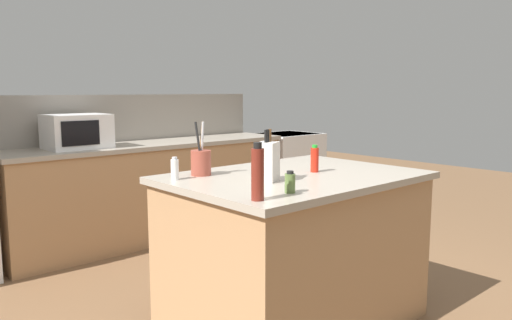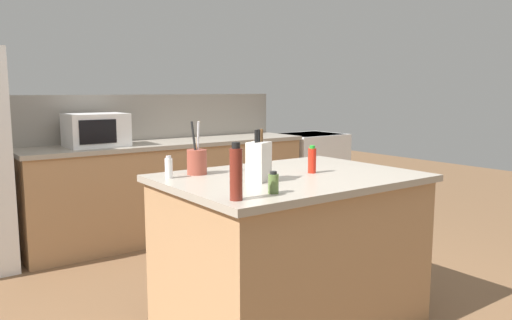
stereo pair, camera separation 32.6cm
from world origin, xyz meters
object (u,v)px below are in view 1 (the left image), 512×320
Objects in this scene: utensil_crock at (201,162)px; spice_jar_oregano at (290,183)px; salt_shaker at (175,169)px; knife_block at (268,161)px; range_oven at (286,170)px; hot_sauce_bottle at (315,159)px; microwave at (77,131)px; vinegar_bottle at (258,173)px.

utensil_crock is 0.72m from spice_jar_oregano.
spice_jar_oregano is at bearing -72.02° from salt_shaker.
knife_block is 0.53m from salt_shaker.
spice_jar_oregano is (0.03, -0.71, -0.03)m from utensil_crock.
utensil_crock is 2.46× the size of salt_shaker.
range_oven is 3.05m from hot_sauce_bottle.
salt_shaker reaches higher than range_oven.
knife_block reaches higher than salt_shaker.
utensil_crock is at bearing 92.03° from spice_jar_oregano.
salt_shaker is at bearing -146.19° from range_oven.
salt_shaker is 0.87m from hot_sauce_bottle.
hot_sauce_bottle is at bearing -75.34° from microwave.
knife_block is at bearing -68.63° from utensil_crock.
knife_block is 0.34m from spice_jar_oregano.
microwave is 2.27m from knife_block.
hot_sauce_bottle reaches higher than spice_jar_oregano.
utensil_crock reaches higher than spice_jar_oregano.
salt_shaker is 0.77× the size of hot_sauce_bottle.
salt_shaker is (-0.21, -1.87, -0.09)m from microwave.
microwave reaches higher than vinegar_bottle.
knife_block is 2.63× the size of spice_jar_oregano.
utensil_crock reaches higher than knife_block.
knife_block is (0.15, -2.26, -0.03)m from microwave.
microwave is 2.59m from vinegar_bottle.
microwave reaches higher than range_oven.
microwave is 4.72× the size of spice_jar_oregano.
range_oven is at bearing 42.62° from vinegar_bottle.
hot_sauce_bottle is at bearing -132.07° from range_oven.
spice_jar_oregano is at bearing -135.11° from range_oven.
knife_block reaches higher than spice_jar_oregano.
vinegar_bottle is (-0.22, -2.58, -0.02)m from microwave.
microwave reaches higher than salt_shaker.
hot_sauce_bottle is at bearing -23.91° from salt_shaker.
hot_sauce_bottle is (0.79, -0.35, 0.02)m from salt_shaker.
range_oven is at bearing 33.81° from salt_shaker.
knife_block is 0.49m from vinegar_bottle.
vinegar_bottle reaches higher than spice_jar_oregano.
range_oven is 3.24m from utensil_crock.
spice_jar_oregano is 0.66m from hot_sauce_bottle.
range_oven is 5.43× the size of hot_sauce_bottle.
microwave is (-2.59, 0.00, 0.62)m from range_oven.
salt_shaker is (-0.22, 0.69, 0.01)m from spice_jar_oregano.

